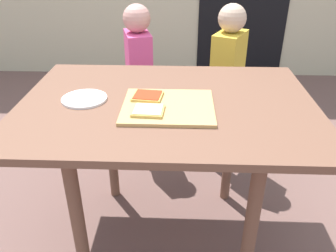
% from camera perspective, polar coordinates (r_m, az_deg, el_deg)
% --- Properties ---
extents(ground_plane, '(16.00, 16.00, 0.00)m').
position_cam_1_polar(ground_plane, '(1.87, -0.10, -17.80)').
color(ground_plane, brown).
extents(dining_table, '(1.20, 0.87, 0.77)m').
position_cam_1_polar(dining_table, '(1.45, -0.12, 0.70)').
color(dining_table, brown).
rests_on(dining_table, ground).
extents(cutting_board, '(0.35, 0.31, 0.01)m').
position_cam_1_polar(cutting_board, '(1.35, 0.02, 3.22)').
color(cutting_board, tan).
rests_on(cutting_board, dining_table).
extents(pizza_slice_far_left, '(0.13, 0.12, 0.01)m').
position_cam_1_polar(pizza_slice_far_left, '(1.41, -3.39, 4.98)').
color(pizza_slice_far_left, '#D4AF54').
rests_on(pizza_slice_far_left, cutting_board).
extents(pizza_slice_near_left, '(0.12, 0.11, 0.01)m').
position_cam_1_polar(pizza_slice_near_left, '(1.29, -3.29, 2.60)').
color(pizza_slice_near_left, '#D4AF54').
rests_on(pizza_slice_near_left, cutting_board).
extents(plate_white_left, '(0.19, 0.19, 0.01)m').
position_cam_1_polar(plate_white_left, '(1.46, -13.59, 4.47)').
color(plate_white_left, white).
rests_on(plate_white_left, dining_table).
extents(child_left, '(0.20, 0.27, 1.02)m').
position_cam_1_polar(child_left, '(2.21, -4.78, 8.19)').
color(child_left, '#3C2441').
rests_on(child_left, ground).
extents(child_right, '(0.23, 0.28, 1.04)m').
position_cam_1_polar(child_right, '(2.13, 9.66, 7.32)').
color(child_right, '#203C41').
rests_on(child_right, ground).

